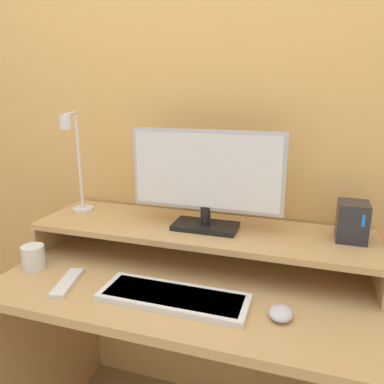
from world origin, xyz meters
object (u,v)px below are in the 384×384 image
remote_control (67,283)px  monitor (206,177)px  desk_lamp (76,163)px  keyboard (173,297)px  mug (34,257)px  router_dock (352,221)px  mouse (281,313)px

remote_control → monitor: bearing=39.2°
desk_lamp → keyboard: bearing=-29.1°
monitor → mug: bearing=-156.8°
desk_lamp → remote_control: (0.15, -0.31, -0.33)m
keyboard → mug: size_ratio=5.40×
keyboard → remote_control: 0.36m
keyboard → mug: bearing=175.4°
keyboard → mug: (-0.55, 0.04, 0.03)m
router_dock → desk_lamp: bearing=-177.1°
mouse → remote_control: size_ratio=0.44×
router_dock → mug: size_ratio=1.55×
mouse → mug: (-0.86, 0.04, 0.03)m
mouse → remote_control: mouse is taller
remote_control → mug: mug is taller
monitor → mug: (-0.56, -0.24, -0.28)m
monitor → router_dock: bearing=5.5°
router_dock → remote_control: (-0.87, -0.36, -0.19)m
router_dock → mouse: bearing=-120.1°
remote_control → router_dock: bearing=22.3°
keyboard → mug: mug is taller
router_dock → remote_control: router_dock is taller
router_dock → keyboard: size_ratio=0.29×
router_dock → keyboard: (-0.51, -0.33, -0.18)m
mug → router_dock: bearing=15.3°
desk_lamp → mug: (-0.04, -0.24, -0.30)m
mouse → desk_lamp: bearing=161.3°
desk_lamp → router_dock: (1.02, 0.05, -0.15)m
router_dock → mug: (-1.05, -0.29, -0.15)m
desk_lamp → router_dock: 1.03m
remote_control → desk_lamp: bearing=115.7°
keyboard → router_dock: bearing=33.2°
monitor → mug: monitor is taller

